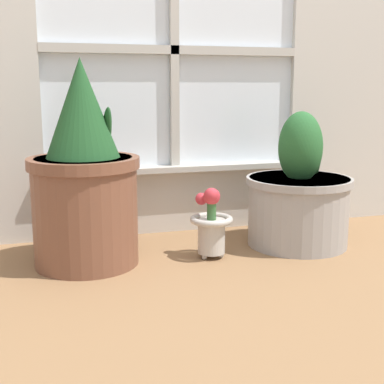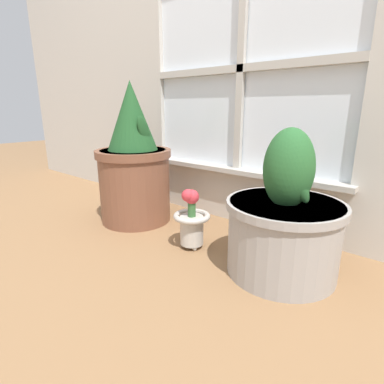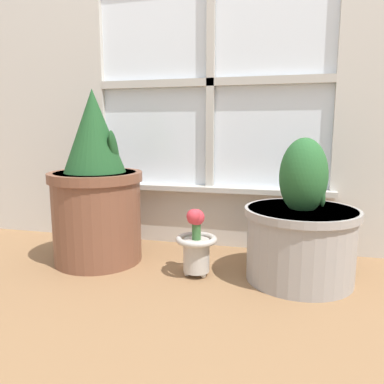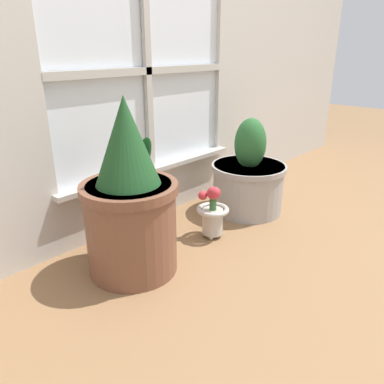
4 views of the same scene
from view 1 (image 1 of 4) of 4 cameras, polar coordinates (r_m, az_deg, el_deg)
name	(u,v)px [view 1 (image 1 of 4)]	position (r m, az deg, el deg)	size (l,w,h in m)	color
ground_plane	(215,271)	(1.88, 2.50, -8.37)	(10.00, 10.00, 0.00)	olive
potted_plant_left	(84,180)	(1.91, -11.41, 1.31)	(0.39, 0.39, 0.73)	brown
potted_plant_right	(299,199)	(2.17, 11.30, -0.71)	(0.42, 0.42, 0.54)	#9E9993
flower_vase	(211,224)	(1.98, 2.05, -3.41)	(0.16, 0.16, 0.27)	#BCB7AD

